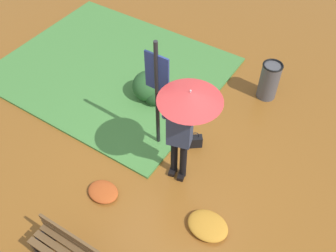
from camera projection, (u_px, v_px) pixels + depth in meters
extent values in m
plane|color=brown|center=(171.00, 174.00, 6.67)|extent=(18.00, 18.00, 0.00)
cube|color=#47843D|center=(112.00, 70.00, 8.58)|extent=(4.80, 4.00, 0.05)
cylinder|color=black|center=(174.00, 156.00, 6.41)|extent=(0.12, 0.12, 0.86)
cylinder|color=black|center=(183.00, 160.00, 6.34)|extent=(0.12, 0.12, 0.86)
cube|color=black|center=(173.00, 171.00, 6.67)|extent=(0.17, 0.24, 0.08)
cube|color=black|center=(181.00, 175.00, 6.61)|extent=(0.17, 0.24, 0.08)
cube|color=#2D3851|center=(180.00, 129.00, 5.82)|extent=(0.43, 0.33, 0.64)
sphere|color=#8C664C|center=(180.00, 108.00, 5.48)|extent=(0.20, 0.20, 0.20)
ellipsoid|color=black|center=(181.00, 106.00, 5.45)|extent=(0.20, 0.20, 0.15)
cylinder|color=#2D3851|center=(167.00, 115.00, 5.73)|extent=(0.18, 0.13, 0.18)
cylinder|color=#2D3851|center=(169.00, 112.00, 5.64)|extent=(0.24, 0.11, 0.33)
cube|color=black|center=(175.00, 107.00, 5.51)|extent=(0.07, 0.03, 0.14)
cylinder|color=#2D3851|center=(190.00, 122.00, 5.58)|extent=(0.11, 0.10, 0.09)
cylinder|color=#2D3851|center=(189.00, 117.00, 5.53)|extent=(0.10, 0.09, 0.23)
cylinder|color=#A5A5AD|center=(190.00, 101.00, 5.30)|extent=(0.02, 0.02, 0.41)
cone|color=#B22D2D|center=(190.00, 96.00, 5.23)|extent=(0.96, 0.96, 0.16)
sphere|color=#A5A5AD|center=(191.00, 90.00, 5.15)|extent=(0.02, 0.02, 0.02)
cylinder|color=black|center=(157.00, 99.00, 6.31)|extent=(0.07, 0.07, 2.30)
cube|color=navy|center=(157.00, 73.00, 5.91)|extent=(0.44, 0.04, 0.70)
cube|color=red|center=(158.00, 72.00, 5.92)|extent=(0.38, 0.01, 0.64)
cube|color=black|center=(194.00, 141.00, 7.02)|extent=(0.32, 0.29, 0.24)
torus|color=black|center=(195.00, 136.00, 6.90)|extent=(0.15, 0.12, 0.18)
cube|color=black|center=(44.00, 242.00, 5.59)|extent=(0.07, 0.36, 0.44)
cube|color=brown|center=(79.00, 251.00, 5.25)|extent=(1.40, 0.13, 0.04)
cube|color=brown|center=(80.00, 245.00, 5.20)|extent=(1.40, 0.07, 0.10)
cube|color=brown|center=(78.00, 240.00, 5.10)|extent=(1.40, 0.07, 0.10)
cylinder|color=#4C4C51|center=(269.00, 81.00, 7.74)|extent=(0.40, 0.40, 0.80)
torus|color=black|center=(273.00, 65.00, 7.43)|extent=(0.42, 0.42, 0.04)
ellipsoid|color=#285628|center=(149.00, 86.00, 7.78)|extent=(0.69, 0.69, 0.62)
ellipsoid|color=#1E421E|center=(154.00, 96.00, 7.72)|extent=(0.41, 0.41, 0.41)
ellipsoid|color=#C68428|center=(208.00, 226.00, 5.92)|extent=(0.67, 0.53, 0.15)
ellipsoid|color=#B74C1E|center=(103.00, 192.00, 6.36)|extent=(0.55, 0.44, 0.12)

